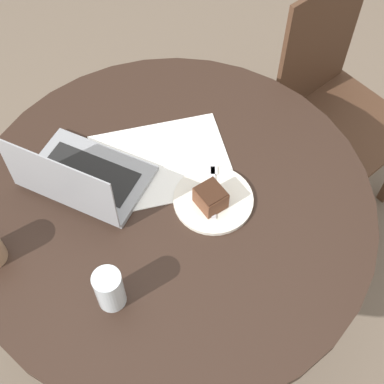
# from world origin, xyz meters

# --- Properties ---
(ground_plane) EXTENTS (12.00, 12.00, 0.00)m
(ground_plane) POSITION_xyz_m (0.00, 0.00, 0.00)
(ground_plane) COLOR #6B5B4C
(dining_table) EXTENTS (1.12, 1.12, 0.78)m
(dining_table) POSITION_xyz_m (0.00, 0.00, 0.60)
(dining_table) COLOR black
(dining_table) RESTS_ON ground_plane
(chair) EXTENTS (0.57, 0.57, 0.98)m
(chair) POSITION_xyz_m (0.68, 0.48, 0.50)
(chair) COLOR #472D1E
(chair) RESTS_ON ground_plane
(paper_document) EXTENTS (0.40, 0.31, 0.00)m
(paper_document) POSITION_xyz_m (-0.01, 0.13, 0.78)
(paper_document) COLOR white
(paper_document) RESTS_ON dining_table
(plate) EXTENTS (0.22, 0.22, 0.01)m
(plate) POSITION_xyz_m (0.11, -0.03, 0.79)
(plate) COLOR silver
(plate) RESTS_ON dining_table
(cake_slice) EXTENTS (0.09, 0.09, 0.06)m
(cake_slice) POSITION_xyz_m (0.10, -0.04, 0.82)
(cake_slice) COLOR brown
(cake_slice) RESTS_ON plate
(fork) EXTENTS (0.05, 0.17, 0.00)m
(fork) POSITION_xyz_m (0.12, 0.01, 0.79)
(fork) COLOR silver
(fork) RESTS_ON plate
(water_glass) EXTENTS (0.07, 0.07, 0.12)m
(water_glass) POSITION_xyz_m (-0.18, -0.26, 0.84)
(water_glass) COLOR silver
(water_glass) RESTS_ON dining_table
(laptop) EXTENTS (0.40, 0.37, 0.22)m
(laptop) POSITION_xyz_m (-0.23, 0.09, 0.82)
(laptop) COLOR gray
(laptop) RESTS_ON dining_table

